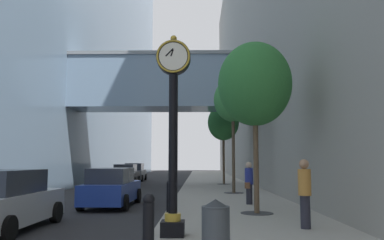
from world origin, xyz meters
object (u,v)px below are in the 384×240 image
object	(u,v)px
street_tree_mid_far	(223,123)
car_grey_mid	(135,172)
street_tree_near	(255,84)
street_tree_mid_near	(233,101)
pedestrian_walking	(249,182)
car_blue_trailing	(112,188)
bollard_nearest	(149,224)
bollard_third	(170,198)
trash_bin	(216,227)
pedestrian_by_clock	(305,191)
car_silver_far	(1,201)
car_black_near	(126,175)
street_clock	(173,123)

from	to	relation	value
street_tree_mid_far	car_grey_mid	distance (m)	11.97
street_tree_near	street_tree_mid_near	size ratio (longest dim) A/B	0.91
pedestrian_walking	car_blue_trailing	distance (m)	5.76
bollard_nearest	bollard_third	distance (m)	5.23
trash_bin	pedestrian_by_clock	size ratio (longest dim) A/B	0.58
pedestrian_walking	pedestrian_by_clock	distance (m)	5.88
street_tree_near	street_tree_mid_far	size ratio (longest dim) A/B	0.95
bollard_nearest	street_tree_near	size ratio (longest dim) A/B	0.20
street_tree_mid_near	car_silver_far	xyz separation A→B (m)	(-7.34, -11.40, -4.55)
street_tree_mid_far	pedestrian_walking	xyz separation A→B (m)	(0.11, -14.41, -3.89)
street_tree_mid_near	pedestrian_by_clock	world-z (taller)	street_tree_mid_near
street_tree_mid_far	car_black_near	size ratio (longest dim) A/B	1.42
bollard_nearest	car_black_near	bearing A→B (deg)	101.49
street_tree_near	car_grey_mid	size ratio (longest dim) A/B	1.34
bollard_nearest	car_blue_trailing	world-z (taller)	car_blue_trailing
street_tree_near	street_tree_mid_far	xyz separation A→B (m)	(0.00, 17.26, 0.38)
street_tree_mid_far	car_silver_far	xyz separation A→B (m)	(-7.34, -20.03, -4.14)
pedestrian_walking	car_black_near	bearing A→B (deg)	116.67
street_clock	bollard_nearest	bearing A→B (deg)	-97.91
bollard_third	trash_bin	bearing A→B (deg)	-76.51
street_tree_near	car_blue_trailing	size ratio (longest dim) A/B	1.30
street_tree_near	car_grey_mid	xyz separation A→B (m)	(-8.23, 24.93, -3.73)
street_tree_mid_near	street_tree_mid_far	distance (m)	8.64
pedestrian_walking	pedestrian_by_clock	xyz separation A→B (m)	(0.72, -5.83, 0.05)
bollard_nearest	street_tree_mid_far	xyz separation A→B (m)	(2.88, 23.48, 4.20)
pedestrian_walking	car_black_near	size ratio (longest dim) A/B	0.39
car_blue_trailing	street_tree_mid_far	bearing A→B (deg)	68.25
bollard_third	pedestrian_by_clock	world-z (taller)	pedestrian_by_clock
bollard_nearest	pedestrian_by_clock	xyz separation A→B (m)	(3.71, 3.23, 0.36)
car_black_near	pedestrian_by_clock	bearing A→B (deg)	-68.12
bollard_third	trash_bin	xyz separation A→B (m)	(1.23, -5.11, -0.07)
street_tree_mid_near	street_tree_mid_far	world-z (taller)	street_tree_mid_near
pedestrian_walking	pedestrian_by_clock	bearing A→B (deg)	-83.00
car_black_near	car_grey_mid	size ratio (longest dim) A/B	1.00
bollard_nearest	pedestrian_walking	xyz separation A→B (m)	(2.99, 9.06, 0.31)
pedestrian_by_clock	car_silver_far	distance (m)	8.18
car_grey_mid	trash_bin	bearing A→B (deg)	-78.04
street_clock	pedestrian_walking	world-z (taller)	street_clock
bollard_nearest	car_black_near	distance (m)	25.76
car_black_near	pedestrian_walking	bearing A→B (deg)	-63.33
street_tree_mid_far	car_black_near	bearing A→B (deg)	167.57
car_silver_far	trash_bin	bearing A→B (deg)	-30.27
trash_bin	bollard_third	bearing A→B (deg)	103.49
street_tree_mid_near	trash_bin	distance (m)	15.54
car_black_near	car_blue_trailing	size ratio (longest dim) A/B	0.97
street_tree_near	street_tree_mid_far	world-z (taller)	street_tree_mid_far
street_clock	car_black_near	size ratio (longest dim) A/B	1.10
street_tree_near	pedestrian_walking	distance (m)	4.52
street_tree_mid_far	car_black_near	world-z (taller)	street_tree_mid_far
pedestrian_walking	car_blue_trailing	bearing A→B (deg)	177.16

